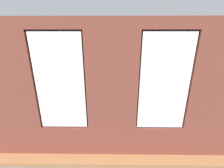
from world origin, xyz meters
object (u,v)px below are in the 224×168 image
at_px(remote_silver, 111,91).
at_px(media_console, 42,97).
at_px(potted_plant_mid_room_small, 137,90).
at_px(papasan_chair, 105,82).
at_px(table_plant_small, 100,90).
at_px(candle_jar, 107,89).
at_px(potted_plant_by_left_couch, 158,85).
at_px(potted_plant_beside_window_right, 41,111).
at_px(coffee_table, 111,93).
at_px(tv_flatscreen, 40,85).
at_px(couch_by_window, 109,125).
at_px(potted_plant_corner_far_left, 213,123).
at_px(potted_plant_corner_near_left, 167,75).
at_px(couch_left, 180,100).
at_px(potted_plant_between_couches, 159,116).
at_px(remote_black, 113,92).
at_px(potted_plant_near_tv, 45,102).
at_px(cup_ceramic, 120,89).

height_order(remote_silver, media_console, remote_silver).
bearing_deg(potted_plant_mid_room_small, papasan_chair, -32.36).
bearing_deg(table_plant_small, candle_jar, -136.32).
bearing_deg(potted_plant_by_left_couch, table_plant_small, 22.49).
relative_size(table_plant_small, potted_plant_beside_window_right, 0.16).
height_order(candle_jar, table_plant_small, table_plant_small).
bearing_deg(coffee_table, table_plant_small, 16.90).
relative_size(coffee_table, potted_plant_by_left_couch, 2.31).
relative_size(tv_flatscreen, potted_plant_mid_room_small, 1.61).
bearing_deg(candle_jar, couch_by_window, 94.13).
bearing_deg(potted_plant_corner_far_left, tv_flatscreen, -20.91).
distance_m(potted_plant_mid_room_small, potted_plant_corner_near_left, 2.04).
relative_size(couch_left, coffee_table, 1.44).
xyz_separation_m(potted_plant_between_couches, potted_plant_by_left_couch, (-0.88, -3.11, -0.17)).
xyz_separation_m(couch_by_window, papasan_chair, (0.31, -3.50, 0.10)).
distance_m(candle_jar, potted_plant_by_left_couch, 2.58).
bearing_deg(potted_plant_by_left_couch, tv_flatscreen, 12.36).
xyz_separation_m(couch_left, tv_flatscreen, (5.47, -0.37, 0.44)).
relative_size(papasan_chair, potted_plant_corner_near_left, 0.90).
bearing_deg(papasan_chair, candle_jar, 97.02).
distance_m(remote_black, potted_plant_between_couches, 2.37).
relative_size(coffee_table, potted_plant_corner_far_left, 1.22).
height_order(candle_jar, remote_silver, candle_jar).
distance_m(remote_silver, potted_plant_mid_room_small, 1.22).
bearing_deg(potted_plant_near_tv, potted_plant_beside_window_right, 111.98).
distance_m(potted_plant_mid_room_small, potted_plant_near_tv, 3.73).
xyz_separation_m(potted_plant_beside_window_right, potted_plant_corner_far_left, (-4.58, -0.01, -0.37)).
bearing_deg(cup_ceramic, couch_by_window, 79.99).
bearing_deg(media_console, remote_silver, -177.23).
xyz_separation_m(candle_jar, potted_plant_corner_far_left, (-2.98, 2.39, -0.04)).
distance_m(papasan_chair, potted_plant_corner_near_left, 3.15).
xyz_separation_m(cup_ceramic, potted_plant_near_tv, (2.67, 1.23, -0.00)).
height_order(couch_left, potted_plant_near_tv, couch_left).
height_order(table_plant_small, remote_silver, table_plant_small).
bearing_deg(cup_ceramic, coffee_table, 21.14).
distance_m(table_plant_small, potted_plant_corner_near_left, 3.64).
distance_m(couch_by_window, papasan_chair, 3.52).
relative_size(media_console, tv_flatscreen, 1.07).
bearing_deg(potted_plant_beside_window_right, potted_plant_near_tv, -68.02).
bearing_deg(couch_by_window, coffee_table, -90.40).
distance_m(couch_left, potted_plant_by_left_couch, 1.54).
relative_size(table_plant_small, potted_plant_by_left_couch, 0.35).
distance_m(candle_jar, table_plant_small, 0.36).
bearing_deg(potted_plant_corner_near_left, potted_plant_by_left_couch, 45.96).
bearing_deg(papasan_chair, couch_by_window, 95.13).
distance_m(couch_by_window, media_console, 3.48).
xyz_separation_m(media_console, potted_plant_mid_room_small, (-3.98, -0.51, 0.16)).
bearing_deg(potted_plant_beside_window_right, table_plant_small, -122.07).
distance_m(candle_jar, potted_plant_mid_room_small, 1.37).
xyz_separation_m(cup_ceramic, tv_flatscreen, (3.22, 0.29, 0.28)).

